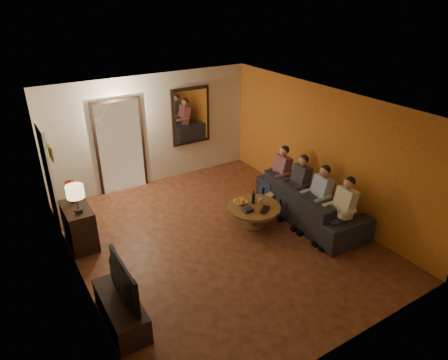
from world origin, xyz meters
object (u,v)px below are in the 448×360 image
sofa (310,202)px  person_c (297,188)px  dresser (79,226)px  person_a (341,213)px  tv (117,283)px  coffee_table (254,216)px  laptop (267,210)px  person_d (279,177)px  tv_stand (121,310)px  dog (272,198)px  wine_bottle (253,197)px  table_lamp (76,199)px  bowl (240,202)px  person_b (318,200)px

sofa → person_c: person_c is taller
dresser → person_a: (4.13, -2.44, 0.21)m
tv → coffee_table: tv is taller
person_c → laptop: bearing=-166.7°
dresser → person_a: person_a is taller
sofa → person_d: (-0.10, 0.90, 0.22)m
dresser → tv_stand: size_ratio=0.72×
tv → laptop: (3.18, 0.79, -0.24)m
dog → person_c: bearing=-59.5°
person_c → dog: person_c is taller
dresser → person_d: (4.13, -0.64, 0.21)m
sofa → person_c: (-0.10, 0.30, 0.22)m
person_a → person_c: bearing=90.0°
wine_bottle → laptop: size_ratio=0.94×
tv → wine_bottle: (3.13, 1.17, -0.10)m
dresser → person_c: 4.32m
dresser → dog: dresser is taller
tv → sofa: tv is taller
tv_stand → wine_bottle: size_ratio=3.95×
sofa → wine_bottle: 1.21m
tv → laptop: 3.29m
sofa → dog: size_ratio=4.60×
table_lamp → tv: 2.06m
dresser → bowl: size_ratio=3.39×
tv_stand → wine_bottle: wine_bottle is taller
tv → coffee_table: (3.08, 1.07, -0.48)m
person_a → bowl: (-1.23, 1.48, -0.12)m
tv → tv_stand: bearing=0.0°
person_b → coffee_table: (-1.05, 0.66, -0.38)m
table_lamp → coffee_table: 3.33m
table_lamp → tv: size_ratio=0.53×
person_a → wine_bottle: 1.68m
person_b → laptop: (-0.95, 0.38, -0.14)m
person_d → bowl: person_d is taller
dresser → laptop: dresser is taller
sofa → coffee_table: size_ratio=2.45×
sofa → coffee_table: (-1.15, 0.36, -0.15)m
table_lamp → person_c: size_ratio=0.45×
wine_bottle → laptop: bearing=-82.5°
person_a → bowl: 1.93m
sofa → dog: (-0.44, 0.70, -0.10)m
dresser → wine_bottle: dresser is taller
table_lamp → person_a: (4.13, -2.22, -0.45)m
person_d → laptop: 1.27m
table_lamp → coffee_table: (3.08, -0.96, -0.83)m
wine_bottle → laptop: wine_bottle is taller
sofa → person_a: bearing=178.3°
person_a → bowl: bearing=129.8°
bowl → wine_bottle: size_ratio=0.84×
laptop → bowl: bearing=82.1°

